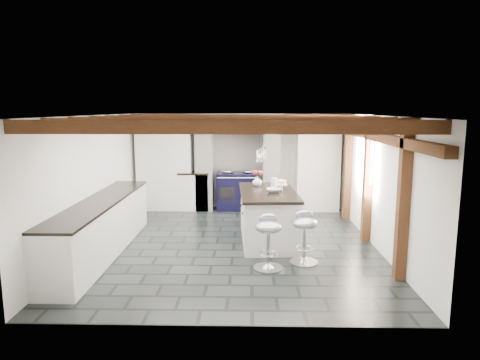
{
  "coord_description": "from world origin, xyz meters",
  "views": [
    {
      "loc": [
        0.27,
        -7.47,
        2.41
      ],
      "look_at": [
        0.1,
        0.4,
        1.1
      ],
      "focal_mm": 32.0,
      "sensor_mm": 36.0,
      "label": 1
    }
  ],
  "objects_px": {
    "range_cooker": "(238,190)",
    "kitchen_island": "(267,215)",
    "bar_stool_near": "(304,231)",
    "bar_stool_far": "(268,236)"
  },
  "relations": [
    {
      "from": "kitchen_island",
      "to": "bar_stool_near",
      "type": "bearing_deg",
      "value": -68.27
    },
    {
      "from": "kitchen_island",
      "to": "bar_stool_far",
      "type": "xyz_separation_m",
      "value": [
        -0.05,
        -1.4,
        0.04
      ]
    },
    {
      "from": "range_cooker",
      "to": "kitchen_island",
      "type": "relative_size",
      "value": 0.51
    },
    {
      "from": "range_cooker",
      "to": "bar_stool_far",
      "type": "bearing_deg",
      "value": -81.87
    },
    {
      "from": "kitchen_island",
      "to": "range_cooker",
      "type": "bearing_deg",
      "value": 100.54
    },
    {
      "from": "range_cooker",
      "to": "kitchen_island",
      "type": "distance_m",
      "value": 2.59
    },
    {
      "from": "range_cooker",
      "to": "kitchen_island",
      "type": "xyz_separation_m",
      "value": [
        0.61,
        -2.52,
        0.02
      ]
    },
    {
      "from": "kitchen_island",
      "to": "bar_stool_near",
      "type": "height_order",
      "value": "kitchen_island"
    },
    {
      "from": "bar_stool_far",
      "to": "bar_stool_near",
      "type": "bearing_deg",
      "value": 14.44
    },
    {
      "from": "bar_stool_near",
      "to": "bar_stool_far",
      "type": "distance_m",
      "value": 0.63
    }
  ]
}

